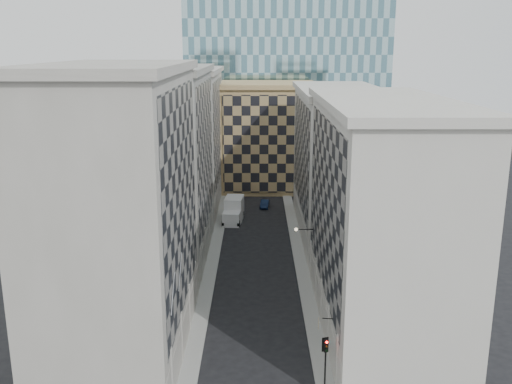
{
  "coord_description": "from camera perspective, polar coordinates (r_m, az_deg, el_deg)",
  "views": [
    {
      "loc": [
        0.02,
        -33.19,
        24.93
      ],
      "look_at": [
        -0.02,
        15.36,
        12.49
      ],
      "focal_mm": 40.0,
      "sensor_mm": 36.0,
      "label": 1
    }
  ],
  "objects": [
    {
      "name": "sidewalk_west",
      "position": [
        68.11,
        -4.42,
        -7.08
      ],
      "size": [
        1.5,
        100.0,
        0.15
      ],
      "primitive_type": "cube",
      "color": "#999993",
      "rests_on": "ground"
    },
    {
      "name": "sidewalk_east",
      "position": [
        68.11,
        4.49,
        -7.08
      ],
      "size": [
        1.5,
        100.0,
        0.15
      ],
      "primitive_type": "cube",
      "color": "#999993",
      "rests_on": "ground"
    },
    {
      "name": "traffic_light",
      "position": [
        44.01,
        6.98,
        -15.62
      ],
      "size": [
        0.49,
        0.47,
        3.99
      ],
      "rotation": [
        0.0,
        0.0,
        0.26
      ],
      "color": "black",
      "rests_on": "sidewalk_east"
    },
    {
      "name": "shop_sign",
      "position": [
        46.24,
        6.34,
        -12.87
      ],
      "size": [
        1.18,
        0.71,
        0.79
      ],
      "rotation": [
        0.0,
        0.0,
        -0.11
      ],
      "color": "black",
      "rests_on": "ground"
    },
    {
      "name": "box_truck",
      "position": [
        83.59,
        -2.26,
        -1.93
      ],
      "size": [
        3.07,
        6.42,
        3.41
      ],
      "rotation": [
        0.0,
        0.0,
        -0.09
      ],
      "color": "white",
      "rests_on": "ground"
    },
    {
      "name": "bracket_lamp",
      "position": [
        60.34,
        4.2,
        -3.75
      ],
      "size": [
        1.98,
        0.36,
        0.36
      ],
      "color": "black",
      "rests_on": "ground"
    },
    {
      "name": "flagpoles_left",
      "position": [
        43.1,
        -7.94,
        -8.91
      ],
      "size": [
        0.1,
        6.33,
        2.33
      ],
      "color": "gray",
      "rests_on": "ground"
    },
    {
      "name": "bldg_right_a",
      "position": [
        51.51,
        12.23,
        -2.44
      ],
      "size": [
        10.8,
        26.8,
        20.7
      ],
      "color": "beige",
      "rests_on": "ground"
    },
    {
      "name": "bldg_left_b",
      "position": [
        68.45,
        -9.12,
        2.72
      ],
      "size": [
        10.8,
        22.8,
        22.7
      ],
      "color": "gray",
      "rests_on": "ground"
    },
    {
      "name": "bldg_right_b",
      "position": [
        77.46,
        8.13,
        3.0
      ],
      "size": [
        10.8,
        28.8,
        19.7
      ],
      "color": "beige",
      "rests_on": "ground"
    },
    {
      "name": "church_tower",
      "position": [
        115.21,
        0.04,
        15.38
      ],
      "size": [
        7.2,
        7.2,
        51.5
      ],
      "color": "#292520",
      "rests_on": "ground"
    },
    {
      "name": "dark_car",
      "position": [
        90.76,
        0.89,
        -1.17
      ],
      "size": [
        1.65,
        3.85,
        1.23
      ],
      "primitive_type": "imported",
      "rotation": [
        0.0,
        0.0,
        -0.09
      ],
      "color": "#0E1B35",
      "rests_on": "ground"
    },
    {
      "name": "bldg_left_c",
      "position": [
        89.97,
        -6.94,
        5.25
      ],
      "size": [
        10.8,
        22.8,
        21.7
      ],
      "color": "#9F9B8F",
      "rests_on": "ground"
    },
    {
      "name": "bldg_left_a",
      "position": [
        47.37,
        -13.26,
        -2.09
      ],
      "size": [
        10.8,
        22.8,
        23.7
      ],
      "color": "#9F9B8F",
      "rests_on": "ground"
    },
    {
      "name": "tan_block",
      "position": [
        102.29,
        1.17,
        5.66
      ],
      "size": [
        16.8,
        14.8,
        18.8
      ],
      "color": "tan",
      "rests_on": "ground"
    }
  ]
}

